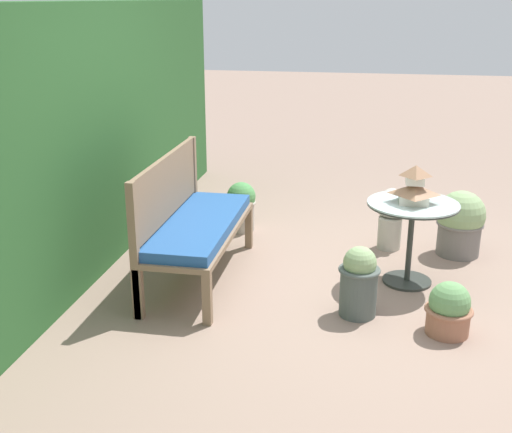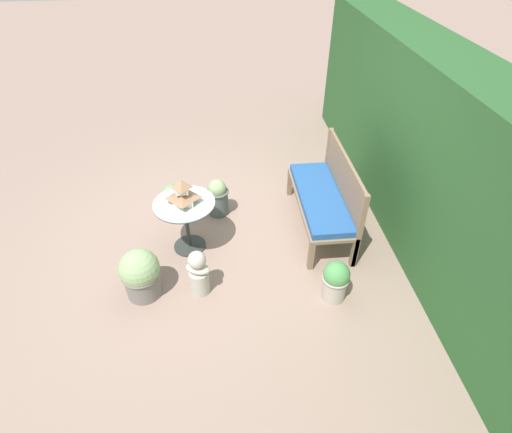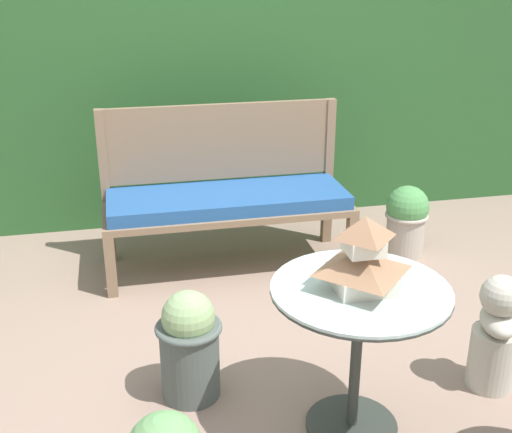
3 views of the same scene
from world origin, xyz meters
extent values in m
plane|color=gray|center=(0.00, 0.00, 0.00)|extent=(30.00, 30.00, 0.00)
cube|color=#285628|center=(0.00, 2.29, 1.05)|extent=(6.40, 0.75, 2.10)
cube|color=#7F664C|center=(-0.75, 0.87, 0.19)|extent=(0.06, 0.06, 0.37)
cube|color=#7F664C|center=(0.71, 0.87, 0.19)|extent=(0.06, 0.06, 0.37)
cube|color=#7F664C|center=(-0.75, 1.35, 0.19)|extent=(0.06, 0.06, 0.37)
cube|color=#7F664C|center=(0.71, 1.35, 0.19)|extent=(0.06, 0.06, 0.37)
cube|color=#7F664C|center=(-0.02, 1.11, 0.39)|extent=(1.51, 0.55, 0.04)
cube|color=#23518E|center=(-0.02, 1.11, 0.45)|extent=(1.45, 0.50, 0.08)
cube|color=#7F664C|center=(-0.75, 1.36, 0.49)|extent=(0.06, 0.06, 0.99)
cube|color=#7F664C|center=(0.71, 1.36, 0.49)|extent=(0.06, 0.06, 0.99)
cube|color=#7F664C|center=(-0.02, 1.36, 0.75)|extent=(1.45, 0.04, 0.48)
cylinder|color=#2D332D|center=(0.21, -0.50, 0.01)|extent=(0.38, 0.38, 0.02)
cylinder|color=#2D332D|center=(0.21, -0.50, 0.32)|extent=(0.04, 0.04, 0.64)
cylinder|color=silver|center=(0.21, -0.50, 0.65)|extent=(0.69, 0.69, 0.01)
torus|color=#2D332D|center=(0.21, -0.50, 0.64)|extent=(0.69, 0.69, 0.02)
cube|color=silver|center=(0.21, -0.50, 0.69)|extent=(0.22, 0.22, 0.07)
pyramid|color=#936B4C|center=(0.21, -0.50, 0.76)|extent=(0.29, 0.29, 0.08)
cube|color=silver|center=(0.21, -0.50, 0.83)|extent=(0.13, 0.13, 0.06)
pyramid|color=#936B4C|center=(0.21, -0.50, 0.90)|extent=(0.18, 0.18, 0.08)
cylinder|color=#B7B2A3|center=(0.92, -0.36, 0.14)|extent=(0.21, 0.21, 0.29)
ellipsoid|color=#B7B2A3|center=(0.92, -0.36, 0.34)|extent=(0.23, 0.30, 0.10)
sphere|color=#B7B2A3|center=(0.92, -0.36, 0.46)|extent=(0.19, 0.19, 0.19)
cylinder|color=#4C5651|center=(-0.41, -0.13, 0.18)|extent=(0.26, 0.26, 0.35)
torus|color=#4C5651|center=(-0.41, -0.13, 0.34)|extent=(0.29, 0.29, 0.03)
sphere|color=#89A870|center=(-0.41, -0.13, 0.39)|extent=(0.23, 0.23, 0.23)
cylinder|color=#ADA393|center=(1.14, 1.02, 0.14)|extent=(0.25, 0.25, 0.29)
torus|color=#ADA393|center=(1.14, 1.02, 0.28)|extent=(0.28, 0.28, 0.03)
sphere|color=#4C8E4C|center=(1.14, 1.02, 0.34)|extent=(0.27, 0.27, 0.27)
camera|label=1|loc=(-4.54, -0.18, 2.12)|focal=45.00mm
camera|label=2|loc=(3.80, -0.05, 3.30)|focal=28.00mm
camera|label=3|loc=(-0.64, -2.52, 1.81)|focal=45.00mm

